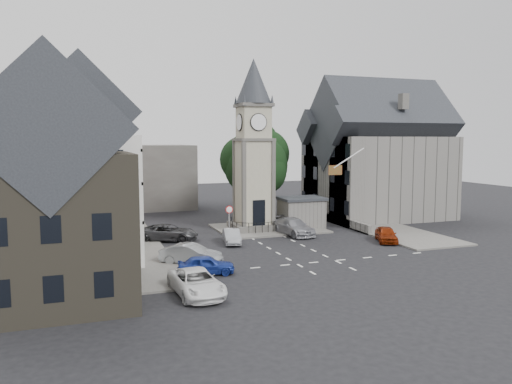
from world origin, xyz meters
name	(u,v)px	position (x,y,z in m)	size (l,w,h in m)	color
ground	(286,247)	(0.00, 0.00, 0.00)	(120.00, 120.00, 0.00)	black
pavement_west	(122,242)	(-12.50, 6.00, 0.07)	(6.00, 30.00, 0.14)	#595651
pavement_east	(362,222)	(12.00, 8.00, 0.07)	(6.00, 26.00, 0.14)	#595651
central_island	(268,228)	(1.50, 8.00, 0.08)	(10.00, 8.00, 0.16)	#595651
road_markings	(316,262)	(0.00, -5.50, 0.01)	(20.00, 8.00, 0.01)	silver
clock_tower	(254,146)	(0.00, 7.99, 8.12)	(4.86, 4.86, 16.25)	#4C4944
stone_shelter	(301,213)	(4.80, 7.50, 1.55)	(4.30, 3.30, 3.08)	slate
town_tree	(256,156)	(2.00, 13.00, 6.97)	(7.20, 7.20, 10.80)	black
warning_sign_post	(229,215)	(-3.20, 5.43, 2.03)	(0.70, 0.19, 2.85)	black
terrace_pink	(81,161)	(-15.50, 16.00, 6.58)	(8.10, 7.60, 12.80)	#B37B80
terrace_cream	(81,165)	(-15.50, 8.00, 6.58)	(8.10, 7.60, 12.80)	beige
terrace_tudor	(82,176)	(-15.50, 0.00, 6.19)	(8.10, 7.60, 12.00)	silver
building_sw_stone	(54,204)	(-17.00, -9.00, 5.35)	(8.60, 7.60, 10.40)	#443F33
backdrop_west	(111,177)	(-12.00, 28.00, 4.00)	(20.00, 10.00, 8.00)	#4C4944
east_building	(377,162)	(15.59, 11.00, 6.26)	(14.40, 11.40, 12.60)	slate
east_boundary_wall	(329,217)	(9.20, 10.00, 0.45)	(0.40, 16.00, 0.90)	slate
flagpole	(349,158)	(8.00, 4.00, 7.00)	(3.68, 0.10, 2.74)	white
car_west_blue	(206,265)	(-8.16, -6.00, 0.63)	(1.48, 3.68, 1.25)	navy
car_west_silver	(191,254)	(-8.52, -3.08, 0.72)	(1.52, 4.35, 1.43)	gray
car_west_grey	(168,233)	(-8.65, 5.63, 0.72)	(2.37, 5.15, 1.43)	#2C2C2E
car_island_silver	(232,236)	(-3.79, 2.74, 0.61)	(1.29, 3.71, 1.22)	#9EA1A6
car_island_east	(293,227)	(2.64, 4.50, 0.76)	(2.14, 5.27, 1.53)	#9FA0A7
car_east_red	(386,234)	(8.83, -1.05, 0.65)	(1.54, 3.83, 1.31)	maroon
van_sw_white	(196,283)	(-9.70, -10.00, 0.70)	(2.34, 5.07, 1.41)	white
pedestrian	(351,219)	(9.68, 6.30, 0.86)	(0.63, 0.41, 1.72)	beige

